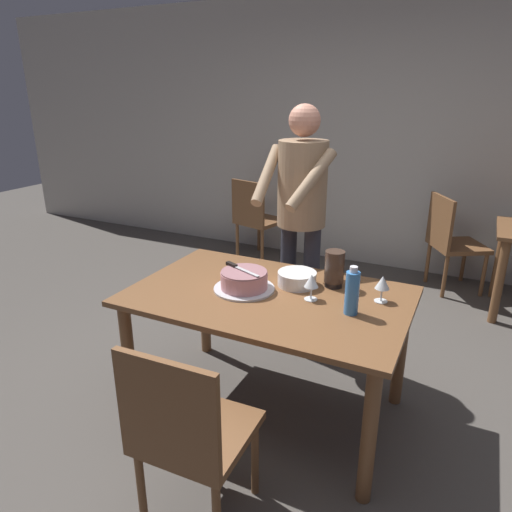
{
  "coord_description": "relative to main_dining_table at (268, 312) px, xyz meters",
  "views": [
    {
      "loc": [
        0.95,
        -2.11,
        1.81
      ],
      "look_at": [
        -0.15,
        0.14,
        0.9
      ],
      "focal_mm": 32.56,
      "sensor_mm": 36.0,
      "label": 1
    }
  ],
  "objects": [
    {
      "name": "cake_knife",
      "position": [
        -0.21,
        0.02,
        0.22
      ],
      "size": [
        0.26,
        0.13,
        0.02
      ],
      "color": "silver",
      "rests_on": "cake_on_platter"
    },
    {
      "name": "person_cutting_cake",
      "position": [
        -0.08,
        0.69,
        0.43
      ],
      "size": [
        0.46,
        0.57,
        1.72
      ],
      "color": "#2D2D38",
      "rests_on": "ground_plane"
    },
    {
      "name": "chair_near_side",
      "position": [
        0.03,
        -0.85,
        -0.15
      ],
      "size": [
        0.45,
        0.45,
        0.9
      ],
      "color": "brown",
      "rests_on": "ground_plane"
    },
    {
      "name": "wine_glass_near",
      "position": [
        0.57,
        0.17,
        0.21
      ],
      "size": [
        0.08,
        0.08,
        0.14
      ],
      "color": "silver",
      "rests_on": "main_dining_table"
    },
    {
      "name": "background_chair_0",
      "position": [
        0.78,
        2.34,
        -0.15
      ],
      "size": [
        0.6,
        0.6,
        0.9
      ],
      "color": "brown",
      "rests_on": "ground_plane"
    },
    {
      "name": "plate_stack",
      "position": [
        0.1,
        0.18,
        0.15
      ],
      "size": [
        0.22,
        0.22,
        0.08
      ],
      "color": "white",
      "rests_on": "main_dining_table"
    },
    {
      "name": "water_bottle",
      "position": [
        0.46,
        -0.03,
        0.22
      ],
      "size": [
        0.07,
        0.07,
        0.25
      ],
      "color": "#387AC6",
      "rests_on": "main_dining_table"
    },
    {
      "name": "background_chair_1",
      "position": [
        -1.19,
        2.28,
        -0.15
      ],
      "size": [
        0.54,
        0.54,
        0.9
      ],
      "color": "brown",
      "rests_on": "ground_plane"
    },
    {
      "name": "main_dining_table",
      "position": [
        0.0,
        0.0,
        0.0
      ],
      "size": [
        1.5,
        0.95,
        0.75
      ],
      "color": "brown",
      "rests_on": "ground_plane"
    },
    {
      "name": "hurricane_lamp",
      "position": [
        0.29,
        0.25,
        0.22
      ],
      "size": [
        0.11,
        0.11,
        0.21
      ],
      "color": "black",
      "rests_on": "main_dining_table"
    },
    {
      "name": "cake_on_platter",
      "position": [
        -0.15,
        -0.01,
        0.16
      ],
      "size": [
        0.34,
        0.34,
        0.11
      ],
      "color": "silver",
      "rests_on": "main_dining_table"
    },
    {
      "name": "ground_plane",
      "position": [
        0.0,
        0.0,
        -0.64
      ],
      "size": [
        14.0,
        14.0,
        0.0
      ],
      "primitive_type": "plane",
      "color": "#4C4742"
    },
    {
      "name": "back_wall",
      "position": [
        0.0,
        2.77,
        0.71
      ],
      "size": [
        10.0,
        0.12,
        2.7
      ],
      "primitive_type": "cube",
      "color": "#BCB7AD",
      "rests_on": "ground_plane"
    },
    {
      "name": "wine_glass_far",
      "position": [
        0.23,
        0.03,
        0.21
      ],
      "size": [
        0.08,
        0.08,
        0.14
      ],
      "color": "silver",
      "rests_on": "main_dining_table"
    }
  ]
}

